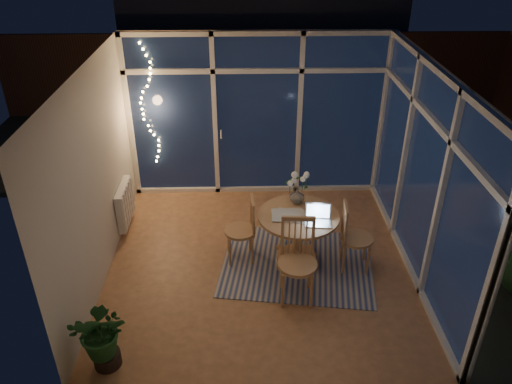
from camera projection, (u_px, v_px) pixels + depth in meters
floor at (261, 263)px, 6.65m from camera, size 4.00×4.00×0.00m
ceiling at (263, 70)px, 5.35m from camera, size 4.00×4.00×0.00m
wall_back at (257, 116)px, 7.73m from camera, size 4.00×0.04×2.60m
wall_front at (270, 287)px, 4.27m from camera, size 4.00×0.04×2.60m
wall_left at (95, 179)px, 5.96m from camera, size 0.04×4.00×2.60m
wall_right at (426, 175)px, 6.05m from camera, size 0.04×4.00×2.60m
window_wall_back at (257, 117)px, 7.70m from camera, size 4.00×0.10×2.60m
window_wall_right at (423, 175)px, 6.05m from camera, size 0.10×4.00×2.60m
radiator at (125, 204)px, 7.19m from camera, size 0.10×0.70×0.58m
fairy_lights at (148, 106)px, 7.48m from camera, size 0.24×0.10×1.85m
garden_patio at (276, 124)px, 11.02m from camera, size 12.00×6.00×0.10m
garden_fence at (253, 75)px, 10.96m from camera, size 11.00×0.08×1.80m
garden_shrubs at (212, 132)px, 9.35m from camera, size 0.90×0.90×0.90m
rug at (297, 264)px, 6.62m from camera, size 2.17×1.84×0.01m
dining_table at (297, 238)px, 6.54m from camera, size 1.18×1.18×0.71m
chair_left at (240, 229)px, 6.51m from camera, size 0.46×0.46×0.93m
chair_right at (357, 237)px, 6.34m from camera, size 0.48×0.48×0.96m
chair_front at (298, 263)px, 5.80m from camera, size 0.52×0.52×1.06m
laptop at (318, 215)px, 6.13m from camera, size 0.35×0.31×0.24m
flower_vase at (297, 196)px, 6.57m from camera, size 0.23×0.23×0.21m
bowl at (320, 208)px, 6.46m from camera, size 0.17×0.17×0.04m
newspapers at (290, 215)px, 6.35m from camera, size 0.41×0.32×0.02m
phone at (303, 220)px, 6.24m from camera, size 0.11×0.06×0.01m
potted_plant at (103, 338)px, 4.99m from camera, size 0.56×0.49×0.76m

